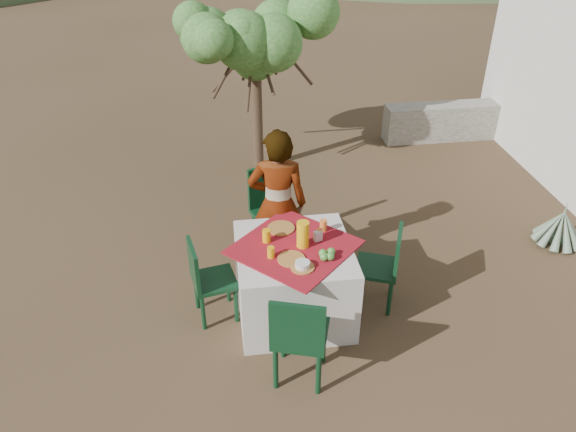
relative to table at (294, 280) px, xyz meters
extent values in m
plane|color=#352718|center=(-0.37, 0.20, -0.38)|extent=(160.00, 160.00, 0.00)
cube|color=silver|center=(0.00, 0.00, 0.00)|extent=(1.02, 1.02, 0.75)
cube|color=maroon|center=(0.00, 0.00, 0.38)|extent=(1.30, 1.30, 0.01)
cylinder|color=black|center=(-0.15, 0.75, -0.14)|extent=(0.05, 0.05, 0.48)
cylinder|color=black|center=(0.19, 0.88, -0.14)|extent=(0.05, 0.05, 0.48)
cylinder|color=black|center=(-0.27, 1.09, -0.14)|extent=(0.05, 0.05, 0.48)
cylinder|color=black|center=(0.07, 1.22, -0.14)|extent=(0.05, 0.05, 0.48)
cube|color=black|center=(-0.04, 0.99, 0.10)|extent=(0.57, 0.57, 0.04)
cube|color=black|center=(-0.11, 1.18, 0.35)|extent=(0.43, 0.19, 0.47)
cylinder|color=black|center=(0.16, -0.66, -0.15)|extent=(0.04, 0.04, 0.46)
cylinder|color=black|center=(-0.17, -0.55, -0.15)|extent=(0.04, 0.04, 0.46)
cylinder|color=black|center=(0.05, -0.98, -0.15)|extent=(0.04, 0.04, 0.46)
cylinder|color=black|center=(-0.28, -0.88, -0.15)|extent=(0.04, 0.04, 0.46)
cube|color=black|center=(-0.06, -0.77, 0.08)|extent=(0.53, 0.53, 0.04)
cube|color=black|center=(-0.12, -0.95, 0.32)|extent=(0.42, 0.17, 0.45)
cylinder|color=black|center=(-0.54, -0.06, -0.18)|extent=(0.04, 0.04, 0.41)
cylinder|color=black|center=(-0.60, 0.24, -0.18)|extent=(0.04, 0.04, 0.41)
cylinder|color=black|center=(-0.85, -0.12, -0.18)|extent=(0.04, 0.04, 0.41)
cylinder|color=black|center=(-0.90, 0.18, -0.18)|extent=(0.04, 0.04, 0.41)
cube|color=black|center=(-0.72, 0.06, 0.03)|extent=(0.45, 0.45, 0.04)
cube|color=black|center=(-0.89, 0.03, 0.24)|extent=(0.11, 0.38, 0.40)
cylinder|color=black|center=(0.70, 0.24, -0.17)|extent=(0.04, 0.04, 0.42)
cylinder|color=black|center=(0.59, -0.05, -0.17)|extent=(0.04, 0.04, 0.42)
cylinder|color=black|center=(0.99, 0.13, -0.17)|extent=(0.04, 0.04, 0.42)
cylinder|color=black|center=(0.88, -0.17, -0.17)|extent=(0.04, 0.04, 0.42)
cube|color=black|center=(0.79, 0.04, 0.04)|extent=(0.50, 0.50, 0.04)
cube|color=black|center=(0.95, -0.03, 0.26)|extent=(0.18, 0.37, 0.41)
imported|color=#8C6651|center=(-0.06, 0.67, 0.41)|extent=(0.63, 0.45, 1.59)
cylinder|color=#4A3925|center=(-0.05, 3.01, 0.42)|extent=(0.14, 0.14, 1.59)
sphere|color=#235921|center=(-0.05, 3.01, 1.21)|extent=(0.68, 0.68, 0.68)
sphere|color=#235921|center=(0.58, 3.01, 1.38)|extent=(0.64, 0.64, 0.64)
sphere|color=#235921|center=(-0.62, 3.12, 1.32)|extent=(0.59, 0.59, 0.59)
sphere|color=#235921|center=(0.06, 3.63, 1.44)|extent=(0.61, 0.61, 0.61)
sphere|color=#235921|center=(0.01, 2.44, 1.27)|extent=(0.55, 0.55, 0.55)
sphere|color=slate|center=(3.10, 0.73, -0.34)|extent=(0.18, 0.18, 0.18)
cone|color=slate|center=(3.10, 0.73, -0.11)|extent=(0.10, 0.10, 0.52)
cone|color=slate|center=(3.21, 0.69, -0.17)|extent=(0.32, 0.18, 0.45)
cone|color=slate|center=(3.21, 0.77, -0.17)|extent=(0.32, 0.17, 0.45)
cone|color=slate|center=(3.17, 0.83, -0.17)|extent=(0.24, 0.28, 0.46)
cone|color=slate|center=(3.10, 0.85, -0.17)|extent=(0.10, 0.32, 0.44)
cone|color=slate|center=(3.03, 0.83, -0.17)|extent=(0.23, 0.28, 0.46)
cone|color=slate|center=(2.99, 0.77, -0.17)|extent=(0.32, 0.18, 0.45)
cone|color=slate|center=(2.99, 0.70, -0.17)|extent=(0.32, 0.17, 0.45)
cone|color=slate|center=(3.03, 0.64, -0.17)|extent=(0.24, 0.28, 0.46)
cone|color=slate|center=(3.10, 0.61, -0.17)|extent=(0.10, 0.32, 0.44)
cone|color=slate|center=(3.17, 0.64, -0.17)|extent=(0.23, 0.28, 0.46)
cube|color=gray|center=(3.23, 3.60, -0.10)|extent=(2.60, 0.35, 0.55)
cylinder|color=brown|center=(-0.08, 0.29, 0.39)|extent=(0.26, 0.26, 0.01)
cylinder|color=brown|center=(-0.05, -0.19, 0.39)|extent=(0.24, 0.24, 0.01)
cylinder|color=#E7A60E|center=(-0.23, 0.11, 0.44)|extent=(0.07, 0.07, 0.12)
cylinder|color=#E7A60E|center=(-0.22, -0.13, 0.43)|extent=(0.06, 0.06, 0.10)
cylinder|color=#E7A60E|center=(0.08, 0.00, 0.51)|extent=(0.11, 0.11, 0.25)
cylinder|color=brown|center=(0.02, -0.32, 0.39)|extent=(0.21, 0.21, 0.01)
cylinder|color=silver|center=(0.02, -0.32, 0.42)|extent=(0.13, 0.13, 0.05)
cylinder|color=orange|center=(0.24, 0.09, 0.43)|extent=(0.06, 0.06, 0.10)
cylinder|color=orange|center=(0.30, 0.22, 0.44)|extent=(0.07, 0.07, 0.11)
cube|color=silver|center=(0.22, 0.06, 0.43)|extent=(0.09, 0.07, 0.10)
sphere|color=#488831|center=(0.22, -0.19, 0.42)|extent=(0.07, 0.07, 0.07)
sphere|color=#488831|center=(0.30, -0.17, 0.42)|extent=(0.07, 0.07, 0.07)
sphere|color=#488831|center=(0.28, -0.24, 0.42)|extent=(0.07, 0.07, 0.07)
sphere|color=#488831|center=(0.22, -0.24, 0.42)|extent=(0.07, 0.07, 0.07)
camera|label=1|loc=(-0.61, -3.99, 3.26)|focal=35.00mm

